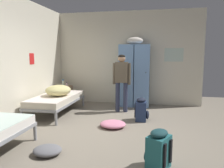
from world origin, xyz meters
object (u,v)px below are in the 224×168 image
object	(u,v)px
locker_bank	(134,74)
backpack_navy	(142,110)
person_traveler	(122,78)
clothes_pile_grey	(47,150)
clothes_pile_pink	(113,124)
lotion_bottle	(67,84)
shelf_unit	(65,93)
backpack_teal	(158,150)
bed_left_rear	(57,99)
water_bottle	(63,83)
bedding_heap	(58,90)

from	to	relation	value
locker_bank	backpack_navy	xyz separation A→B (m)	(0.31, -1.47, -0.71)
person_traveler	clothes_pile_grey	bearing A→B (deg)	-105.19
locker_bank	clothes_pile_pink	xyz separation A→B (m)	(-0.26, -2.07, -0.90)
lotion_bottle	backpack_navy	world-z (taller)	lotion_bottle
shelf_unit	backpack_teal	distance (m)	4.48
shelf_unit	bed_left_rear	distance (m)	1.18
bed_left_rear	water_bottle	distance (m)	1.25
bedding_heap	backpack_teal	size ratio (longest dim) A/B	1.25
shelf_unit	backpack_navy	world-z (taller)	shelf_unit
shelf_unit	clothes_pile_pink	xyz separation A→B (m)	(1.93, -1.94, -0.28)
clothes_pile_grey	backpack_navy	bearing A→B (deg)	56.87
locker_bank	bedding_heap	world-z (taller)	locker_bank
bedding_heap	clothes_pile_pink	size ratio (longest dim) A/B	1.24
locker_bank	lotion_bottle	bearing A→B (deg)	-175.52
locker_bank	bed_left_rear	size ratio (longest dim) A/B	1.09
locker_bank	water_bottle	world-z (taller)	locker_bank
person_traveler	backpack_navy	xyz separation A→B (m)	(0.59, -0.71, -0.68)
locker_bank	clothes_pile_grey	distance (m)	3.77
water_bottle	clothes_pile_grey	bearing A→B (deg)	-69.95
backpack_teal	clothes_pile_grey	world-z (taller)	backpack_teal
locker_bank	bed_left_rear	bearing A→B (deg)	-146.62
bed_left_rear	bedding_heap	xyz separation A→B (m)	(0.07, -0.03, 0.25)
bed_left_rear	backpack_teal	size ratio (longest dim) A/B	3.45
backpack_navy	clothes_pile_pink	distance (m)	0.85
shelf_unit	lotion_bottle	bearing A→B (deg)	-29.74
bed_left_rear	backpack_navy	xyz separation A→B (m)	(2.25, -0.19, -0.12)
water_bottle	lotion_bottle	xyz separation A→B (m)	(0.15, -0.06, -0.03)
backpack_teal	clothes_pile_pink	world-z (taller)	backpack_teal
person_traveler	lotion_bottle	bearing A→B (deg)	162.02
shelf_unit	person_traveler	distance (m)	2.10
backpack_navy	clothes_pile_pink	size ratio (longest dim) A/B	0.99
water_bottle	locker_bank	bearing A→B (deg)	2.67
bed_left_rear	backpack_navy	distance (m)	2.26
person_traveler	water_bottle	world-z (taller)	person_traveler
shelf_unit	bed_left_rear	bearing A→B (deg)	-77.74
locker_bank	backpack_navy	size ratio (longest dim) A/B	3.76
shelf_unit	bed_left_rear	size ratio (longest dim) A/B	0.30
bed_left_rear	clothes_pile_grey	world-z (taller)	bed_left_rear
clothes_pile_grey	bed_left_rear	bearing A→B (deg)	112.21
backpack_navy	backpack_teal	world-z (taller)	same
locker_bank	person_traveler	distance (m)	0.81
person_traveler	water_bottle	distance (m)	2.12
water_bottle	backpack_navy	size ratio (longest dim) A/B	0.37
person_traveler	water_bottle	bearing A→B (deg)	161.72
bedding_heap	person_traveler	bearing A→B (deg)	18.97
shelf_unit	lotion_bottle	xyz separation A→B (m)	(0.07, -0.04, 0.28)
clothes_pile_grey	backpack_teal	bearing A→B (deg)	-2.31
bedding_heap	water_bottle	size ratio (longest dim) A/B	3.36
water_bottle	clothes_pile_grey	size ratio (longest dim) A/B	0.45
water_bottle	backpack_navy	bearing A→B (deg)	-27.86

